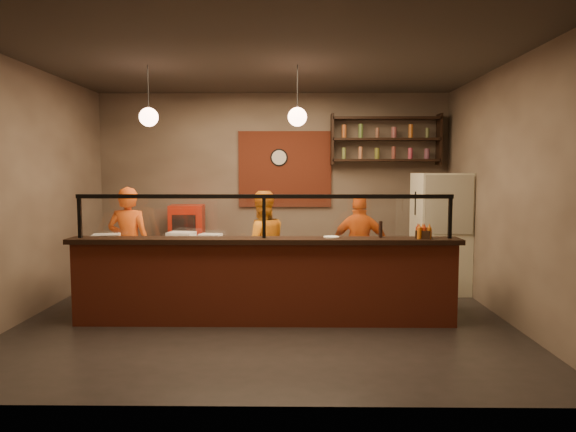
{
  "coord_description": "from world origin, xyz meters",
  "views": [
    {
      "loc": [
        0.36,
        -6.41,
        1.84
      ],
      "look_at": [
        0.28,
        0.3,
        1.27
      ],
      "focal_mm": 32.0,
      "sensor_mm": 36.0,
      "label": 1
    }
  ],
  "objects_px": {
    "wall_clock": "(279,158)",
    "condiment_caddy": "(423,234)",
    "pepper_mill": "(381,229)",
    "pizza_dough": "(279,244)",
    "fridge": "(440,233)",
    "cook_left": "(129,245)",
    "cook_right": "(360,246)",
    "cook_mid": "(262,246)",
    "red_cooler": "(187,243)"
  },
  "relations": [
    {
      "from": "fridge",
      "to": "red_cooler",
      "type": "bearing_deg",
      "value": 167.33
    },
    {
      "from": "cook_left",
      "to": "cook_right",
      "type": "relative_size",
      "value": 1.08
    },
    {
      "from": "condiment_caddy",
      "to": "fridge",
      "type": "bearing_deg",
      "value": 68.1
    },
    {
      "from": "cook_right",
      "to": "red_cooler",
      "type": "distance_m",
      "value": 2.95
    },
    {
      "from": "cook_mid",
      "to": "pepper_mill",
      "type": "distance_m",
      "value": 1.92
    },
    {
      "from": "cook_left",
      "to": "cook_mid",
      "type": "height_order",
      "value": "cook_left"
    },
    {
      "from": "cook_mid",
      "to": "condiment_caddy",
      "type": "relative_size",
      "value": 9.18
    },
    {
      "from": "wall_clock",
      "to": "red_cooler",
      "type": "distance_m",
      "value": 2.14
    },
    {
      "from": "cook_right",
      "to": "condiment_caddy",
      "type": "distance_m",
      "value": 1.62
    },
    {
      "from": "red_cooler",
      "to": "condiment_caddy",
      "type": "bearing_deg",
      "value": -40.5
    },
    {
      "from": "cook_mid",
      "to": "pepper_mill",
      "type": "height_order",
      "value": "cook_mid"
    },
    {
      "from": "wall_clock",
      "to": "condiment_caddy",
      "type": "distance_m",
      "value": 3.45
    },
    {
      "from": "cook_left",
      "to": "fridge",
      "type": "xyz_separation_m",
      "value": [
        4.59,
        0.63,
        0.1
      ]
    },
    {
      "from": "pepper_mill",
      "to": "cook_right",
      "type": "bearing_deg",
      "value": 92.5
    },
    {
      "from": "cook_left",
      "to": "pizza_dough",
      "type": "distance_m",
      "value": 2.21
    },
    {
      "from": "cook_mid",
      "to": "red_cooler",
      "type": "xyz_separation_m",
      "value": [
        -1.34,
        1.27,
        -0.14
      ]
    },
    {
      "from": "cook_mid",
      "to": "cook_right",
      "type": "bearing_deg",
      "value": 174.28
    },
    {
      "from": "cook_mid",
      "to": "condiment_caddy",
      "type": "bearing_deg",
      "value": 132.47
    },
    {
      "from": "red_cooler",
      "to": "condiment_caddy",
      "type": "relative_size",
      "value": 7.53
    },
    {
      "from": "wall_clock",
      "to": "pizza_dough",
      "type": "xyz_separation_m",
      "value": [
        0.06,
        -2.16,
        -1.19
      ]
    },
    {
      "from": "pizza_dough",
      "to": "pepper_mill",
      "type": "xyz_separation_m",
      "value": [
        1.24,
        -0.54,
        0.25
      ]
    },
    {
      "from": "cook_right",
      "to": "condiment_caddy",
      "type": "xyz_separation_m",
      "value": [
        0.56,
        -1.48,
        0.35
      ]
    },
    {
      "from": "wall_clock",
      "to": "pizza_dough",
      "type": "distance_m",
      "value": 2.46
    },
    {
      "from": "wall_clock",
      "to": "cook_mid",
      "type": "height_order",
      "value": "wall_clock"
    },
    {
      "from": "condiment_caddy",
      "to": "pepper_mill",
      "type": "xyz_separation_m",
      "value": [
        -0.5,
        0.06,
        0.05
      ]
    },
    {
      "from": "cook_left",
      "to": "pepper_mill",
      "type": "bearing_deg",
      "value": 165.52
    },
    {
      "from": "red_cooler",
      "to": "fridge",
      "type": "bearing_deg",
      "value": -14.52
    },
    {
      "from": "fridge",
      "to": "condiment_caddy",
      "type": "height_order",
      "value": "fridge"
    },
    {
      "from": "wall_clock",
      "to": "fridge",
      "type": "relative_size",
      "value": 0.16
    },
    {
      "from": "cook_mid",
      "to": "fridge",
      "type": "bearing_deg",
      "value": 174.17
    },
    {
      "from": "cook_left",
      "to": "pepper_mill",
      "type": "height_order",
      "value": "cook_left"
    },
    {
      "from": "condiment_caddy",
      "to": "cook_left",
      "type": "bearing_deg",
      "value": 164.28
    },
    {
      "from": "pizza_dough",
      "to": "condiment_caddy",
      "type": "xyz_separation_m",
      "value": [
        1.75,
        -0.61,
        0.2
      ]
    },
    {
      "from": "wall_clock",
      "to": "pizza_dough",
      "type": "relative_size",
      "value": 0.59
    },
    {
      "from": "cook_right",
      "to": "condiment_caddy",
      "type": "relative_size",
      "value": 8.79
    },
    {
      "from": "wall_clock",
      "to": "fridge",
      "type": "distance_m",
      "value": 2.95
    },
    {
      "from": "wall_clock",
      "to": "pepper_mill",
      "type": "relative_size",
      "value": 1.51
    },
    {
      "from": "red_cooler",
      "to": "pizza_dough",
      "type": "distance_m",
      "value": 2.46
    },
    {
      "from": "red_cooler",
      "to": "pepper_mill",
      "type": "xyz_separation_m",
      "value": [
        2.85,
        -2.39,
        0.51
      ]
    },
    {
      "from": "condiment_caddy",
      "to": "cook_mid",
      "type": "bearing_deg",
      "value": 149.56
    },
    {
      "from": "cook_mid",
      "to": "pepper_mill",
      "type": "bearing_deg",
      "value": 126.36
    },
    {
      "from": "cook_mid",
      "to": "pizza_dough",
      "type": "xyz_separation_m",
      "value": [
        0.27,
        -0.58,
        0.11
      ]
    },
    {
      "from": "wall_clock",
      "to": "cook_right",
      "type": "xyz_separation_m",
      "value": [
        1.24,
        -1.29,
        -1.34
      ]
    },
    {
      "from": "wall_clock",
      "to": "pepper_mill",
      "type": "bearing_deg",
      "value": -64.2
    },
    {
      "from": "wall_clock",
      "to": "pepper_mill",
      "type": "xyz_separation_m",
      "value": [
        1.31,
        -2.7,
        -0.94
      ]
    },
    {
      "from": "fridge",
      "to": "pepper_mill",
      "type": "relative_size",
      "value": 9.25
    },
    {
      "from": "cook_left",
      "to": "cook_right",
      "type": "bearing_deg",
      "value": -171.07
    },
    {
      "from": "wall_clock",
      "to": "red_cooler",
      "type": "xyz_separation_m",
      "value": [
        -1.54,
        -0.31,
        -1.45
      ]
    },
    {
      "from": "fridge",
      "to": "pepper_mill",
      "type": "bearing_deg",
      "value": -128.2
    },
    {
      "from": "cook_mid",
      "to": "cook_right",
      "type": "xyz_separation_m",
      "value": [
        1.45,
        0.29,
        -0.03
      ]
    }
  ]
}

